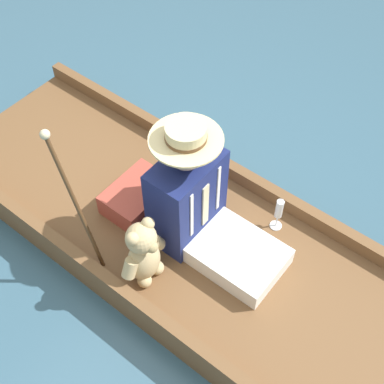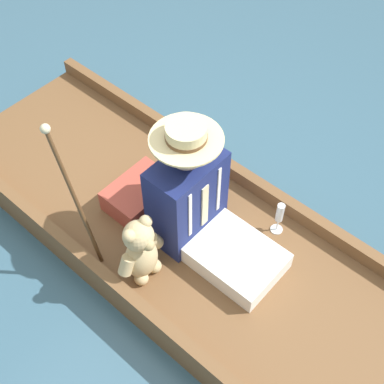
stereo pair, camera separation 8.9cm
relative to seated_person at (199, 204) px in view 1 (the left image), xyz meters
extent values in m
plane|color=#385B70|center=(0.03, -0.08, -0.42)|extent=(16.00, 16.00, 0.00)
cube|color=brown|center=(0.03, -0.08, -0.35)|extent=(1.03, 2.99, 0.14)
cube|color=brown|center=(-0.45, -0.08, -0.23)|extent=(0.06, 2.99, 0.09)
cube|color=brown|center=(0.51, -0.08, -0.23)|extent=(0.06, 2.99, 0.09)
cube|color=#B24738|center=(0.04, -0.39, -0.21)|extent=(0.37, 0.26, 0.14)
cube|color=white|center=(0.00, 0.26, -0.22)|extent=(0.35, 0.44, 0.11)
cube|color=navy|center=(0.00, -0.08, -0.01)|extent=(0.38, 0.23, 0.52)
cube|color=beige|center=(0.00, 0.04, 0.02)|extent=(0.04, 0.01, 0.29)
cube|color=white|center=(-0.11, 0.04, 0.05)|extent=(0.02, 0.01, 0.31)
cube|color=white|center=(0.11, 0.04, 0.05)|extent=(0.02, 0.01, 0.31)
sphere|color=tan|center=(0.00, -0.08, 0.34)|extent=(0.19, 0.19, 0.19)
cylinder|color=beige|center=(0.00, -0.08, 0.41)|extent=(0.34, 0.34, 0.01)
cylinder|color=beige|center=(0.00, -0.08, 0.45)|extent=(0.18, 0.18, 0.07)
cylinder|color=brown|center=(0.00, -0.08, 0.42)|extent=(0.19, 0.19, 0.02)
ellipsoid|color=tan|center=(0.35, -0.07, -0.15)|extent=(0.18, 0.15, 0.26)
sphere|color=tan|center=(0.35, -0.07, 0.04)|extent=(0.15, 0.15, 0.15)
sphere|color=tan|center=(0.35, 0.00, 0.03)|extent=(0.06, 0.06, 0.06)
sphere|color=tan|center=(0.29, -0.07, 0.10)|extent=(0.06, 0.06, 0.06)
sphere|color=tan|center=(0.40, -0.07, 0.10)|extent=(0.06, 0.06, 0.06)
cylinder|color=tan|center=(0.25, -0.07, -0.10)|extent=(0.10, 0.07, 0.11)
cylinder|color=tan|center=(0.44, -0.07, -0.10)|extent=(0.10, 0.07, 0.11)
sphere|color=tan|center=(0.30, -0.03, -0.24)|extent=(0.07, 0.07, 0.07)
sphere|color=tan|center=(0.39, -0.03, -0.24)|extent=(0.07, 0.07, 0.07)
cylinder|color=silver|center=(-0.31, 0.29, -0.27)|extent=(0.07, 0.07, 0.01)
cylinder|color=silver|center=(-0.31, 0.29, -0.22)|extent=(0.01, 0.01, 0.09)
cylinder|color=silver|center=(-0.31, 0.29, -0.12)|extent=(0.04, 0.04, 0.12)
cylinder|color=brown|center=(0.44, -0.36, 0.14)|extent=(0.02, 0.20, 0.83)
sphere|color=beige|center=(0.44, -0.45, 0.55)|extent=(0.04, 0.04, 0.04)
camera|label=1|loc=(1.27, 0.96, 2.09)|focal=50.00mm
camera|label=2|loc=(1.22, 1.03, 2.09)|focal=50.00mm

